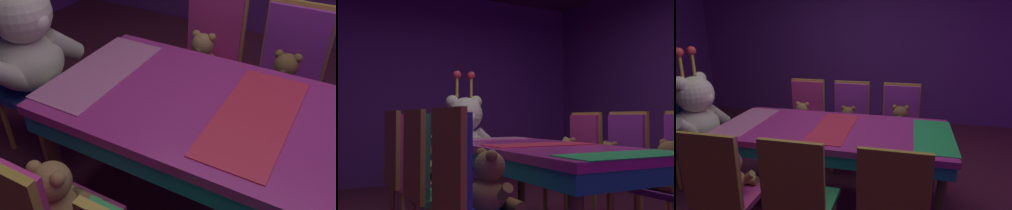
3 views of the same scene
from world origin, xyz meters
The scene contains 15 objects.
wall_back centered at (0.00, 3.20, 1.40)m, with size 5.20×0.12×2.80m, color #59267F.
banquet_table centered at (0.00, 0.00, 0.65)m, with size 0.90×2.02×0.75m.
chair_left_0 centered at (-0.81, -0.58, 0.60)m, with size 0.42×0.41×0.98m.
teddy_left_0 centered at (-0.66, -0.58, 0.60)m, with size 0.26×0.34×0.32m.
chair_left_1 centered at (-0.81, 0.02, 0.60)m, with size 0.42×0.41×0.98m.
teddy_left_1 centered at (-0.67, 0.02, 0.57)m, with size 0.21×0.27×0.26m.
chair_left_2 centered at (-0.83, 0.57, 0.60)m, with size 0.42×0.41×0.98m.
teddy_left_2 centered at (-0.69, 0.57, 0.59)m, with size 0.26×0.33×0.31m.
teddy_right_0 centered at (0.68, -0.55, 0.60)m, with size 0.27×0.35×0.33m.
chair_right_1 centered at (0.81, 0.02, 0.60)m, with size 0.42×0.41×0.98m.
teddy_right_1 centered at (0.67, 0.02, 0.58)m, with size 0.24×0.31×0.29m.
chair_right_2 centered at (0.82, 0.56, 0.60)m, with size 0.42×0.41×0.98m.
teddy_right_2 centered at (0.67, 0.56, 0.59)m, with size 0.24×0.31×0.30m.
throne_chair centered at (0.00, 1.54, 0.60)m, with size 0.41×0.42×0.98m.
king_teddy_bear centered at (0.00, 1.37, 0.77)m, with size 0.75×0.58×0.96m.
Camera 2 is at (-1.51, -2.33, 0.94)m, focal length 41.48 mm.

